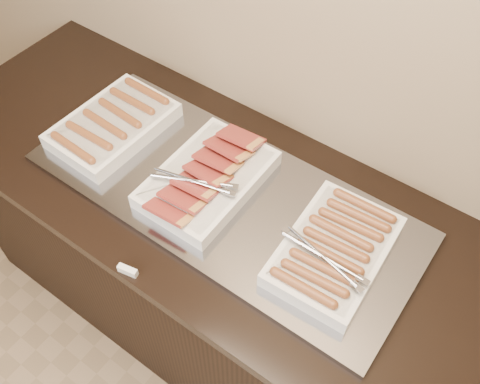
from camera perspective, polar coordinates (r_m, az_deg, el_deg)
name	(u,v)px	position (r m, az deg, el deg)	size (l,w,h in m)	color
counter	(220,268)	(2.00, -2.11, -8.09)	(2.06, 0.76, 0.90)	black
warming_tray	(223,195)	(1.61, -1.79, -0.32)	(1.20, 0.50, 0.02)	gray
dish_left	(113,124)	(1.80, -13.37, 7.03)	(0.27, 0.40, 0.07)	white
dish_center	(207,178)	(1.60, -3.54, 1.48)	(0.28, 0.43, 0.09)	white
dish_right	(334,250)	(1.46, 9.97, -6.13)	(0.28, 0.39, 0.08)	white
label_holder	(128,270)	(1.49, -11.89, -8.19)	(0.06, 0.02, 0.02)	white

